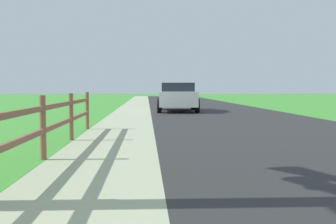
{
  "coord_description": "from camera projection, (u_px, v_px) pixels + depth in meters",
  "views": [
    {
      "loc": [
        -0.21,
        0.53,
        1.28
      ],
      "look_at": [
        0.33,
        10.22,
        0.67
      ],
      "focal_mm": 41.22,
      "sensor_mm": 36.0,
      "label": 1
    }
  ],
  "objects": [
    {
      "name": "ground_plane",
      "position": [
        150.0,
        108.0,
        24.48
      ],
      "size": [
        120.0,
        120.0,
        0.0
      ],
      "primitive_type": "plane",
      "color": "#409133"
    },
    {
      "name": "road_asphalt",
      "position": [
        200.0,
        106.0,
        26.67
      ],
      "size": [
        7.0,
        66.0,
        0.01
      ],
      "primitive_type": "cube",
      "color": "#2A2A2A",
      "rests_on": "ground"
    },
    {
      "name": "curb_concrete",
      "position": [
        106.0,
        107.0,
        26.31
      ],
      "size": [
        6.0,
        66.0,
        0.01
      ],
      "primitive_type": "cube",
      "color": "#A7AF8C",
      "rests_on": "ground"
    },
    {
      "name": "grass_verge",
      "position": [
        84.0,
        107.0,
        26.22
      ],
      "size": [
        5.0,
        66.0,
        0.0
      ],
      "primitive_type": "cube",
      "color": "#409133",
      "rests_on": "ground"
    },
    {
      "name": "rail_fence",
      "position": [
        19.0,
        130.0,
        5.53
      ],
      "size": [
        0.11,
        12.88,
        1.15
      ],
      "color": "brown",
      "rests_on": "ground"
    },
    {
      "name": "parked_suv_white",
      "position": [
        177.0,
        96.0,
        21.15
      ],
      "size": [
        2.33,
        4.84,
        1.55
      ],
      "color": "white",
      "rests_on": "ground"
    }
  ]
}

